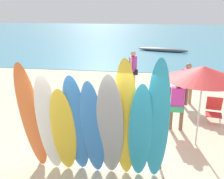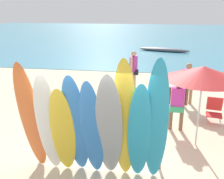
{
  "view_description": "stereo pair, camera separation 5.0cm",
  "coord_description": "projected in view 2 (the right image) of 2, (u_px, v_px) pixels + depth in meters",
  "views": [
    {
      "loc": [
        1.11,
        -5.44,
        3.7
      ],
      "look_at": [
        0.0,
        2.19,
        1.2
      ],
      "focal_mm": 41.8,
      "sensor_mm": 36.0,
      "label": 1
    },
    {
      "loc": [
        1.16,
        -5.43,
        3.7
      ],
      "look_at": [
        0.0,
        2.19,
        1.2
      ],
      "focal_mm": 41.8,
      "sensor_mm": 36.0,
      "label": 2
    }
  ],
  "objects": [
    {
      "name": "beach_umbrella",
      "position": [
        203.0,
        73.0,
        6.62
      ],
      "size": [
        1.99,
        1.99,
        2.24
      ],
      "color": "silver",
      "rests_on": "ground"
    },
    {
      "name": "beachgoer_strolling",
      "position": [
        133.0,
        67.0,
        11.83
      ],
      "size": [
        0.46,
        0.64,
        1.75
      ],
      "rotation": [
        0.0,
        0.0,
        1.29
      ],
      "color": "tan",
      "rests_on": "ground"
    },
    {
      "name": "beach_chair_red",
      "position": [
        214.0,
        109.0,
        8.58
      ],
      "size": [
        0.61,
        0.74,
        0.83
      ],
      "rotation": [
        0.0,
        0.0,
        -0.18
      ],
      "color": "#B7B7BC",
      "rests_on": "ground"
    },
    {
      "name": "surfboard_yellow_2",
      "position": [
        63.0,
        132.0,
        5.63
      ],
      "size": [
        0.59,
        0.67,
        2.17
      ],
      "primitive_type": "ellipsoid",
      "rotation": [
        0.25,
        0.0,
        0.1
      ],
      "color": "yellow",
      "rests_on": "ground"
    },
    {
      "name": "surfboard_blue_4",
      "position": [
        92.0,
        130.0,
        5.49
      ],
      "size": [
        0.54,
        0.69,
        2.37
      ],
      "primitive_type": "ellipsoid",
      "rotation": [
        0.25,
        0.0,
        -0.06
      ],
      "color": "#337AD1",
      "rests_on": "ground"
    },
    {
      "name": "beachgoer_midbeach",
      "position": [
        188.0,
        81.0,
        9.95
      ],
      "size": [
        0.6,
        0.31,
        1.63
      ],
      "rotation": [
        0.0,
        0.0,
        0.27
      ],
      "color": "#9E704C",
      "rests_on": "ground"
    },
    {
      "name": "surfboard_teal_8",
      "position": [
        156.0,
        124.0,
        5.25
      ],
      "size": [
        0.48,
        0.64,
        2.84
      ],
      "primitive_type": "ellipsoid",
      "rotation": [
        0.2,
        0.0,
        -0.01
      ],
      "color": "#289EC6",
      "rests_on": "ground"
    },
    {
      "name": "surfboard_white_1",
      "position": [
        49.0,
        125.0,
        5.6
      ],
      "size": [
        0.58,
        0.72,
        2.47
      ],
      "primitive_type": "ellipsoid",
      "rotation": [
        0.24,
        0.0,
        0.08
      ],
      "color": "white",
      "rests_on": "ground"
    },
    {
      "name": "ground",
      "position": [
        136.0,
        57.0,
        19.58
      ],
      "size": [
        60.0,
        60.0,
        0.0
      ],
      "primitive_type": "plane",
      "color": "beige"
    },
    {
      "name": "ocean_water",
      "position": [
        143.0,
        35.0,
        33.86
      ],
      "size": [
        60.0,
        40.0,
        0.02
      ],
      "primitive_type": "cube",
      "color": "teal",
      "rests_on": "ground"
    },
    {
      "name": "surfboard_rack",
      "position": [
        98.0,
        145.0,
        6.26
      ],
      "size": [
        3.06,
        0.07,
        0.64
      ],
      "color": "brown",
      "rests_on": "ground"
    },
    {
      "name": "surfboard_grey_5",
      "position": [
        109.0,
        129.0,
        5.39
      ],
      "size": [
        0.6,
        0.79,
        2.52
      ],
      "primitive_type": "ellipsoid",
      "rotation": [
        0.27,
        0.0,
        0.06
      ],
      "color": "#999EA3",
      "rests_on": "ground"
    },
    {
      "name": "beachgoer_near_rack",
      "position": [
        177.0,
        102.0,
        7.87
      ],
      "size": [
        0.6,
        0.25,
        1.58
      ],
      "rotation": [
        0.0,
        0.0,
        3.05
      ],
      "color": "brown",
      "rests_on": "ground"
    },
    {
      "name": "distant_boat",
      "position": [
        164.0,
        50.0,
        21.74
      ],
      "size": [
        4.25,
        1.71,
        0.33
      ],
      "color": "#4C515B",
      "rests_on": "ground"
    },
    {
      "name": "surfboard_orange_0",
      "position": [
        31.0,
        119.0,
        5.68
      ],
      "size": [
        0.56,
        0.71,
        2.68
      ],
      "primitive_type": "ellipsoid",
      "rotation": [
        0.22,
        0.0,
        -0.07
      ],
      "color": "orange",
      "rests_on": "ground"
    },
    {
      "name": "surfboard_blue_3",
      "position": [
        76.0,
        127.0,
        5.56
      ],
      "size": [
        0.55,
        0.72,
        2.46
      ],
      "primitive_type": "ellipsoid",
      "rotation": [
        0.26,
        0.0,
        -0.02
      ],
      "color": "#337AD1",
      "rests_on": "ground"
    },
    {
      "name": "surfboard_teal_7",
      "position": [
        139.0,
        134.0,
        5.39
      ],
      "size": [
        0.53,
        0.64,
        2.34
      ],
      "primitive_type": "ellipsoid",
      "rotation": [
        0.23,
        0.0,
        0.07
      ],
      "color": "#289EC6",
      "rests_on": "ground"
    },
    {
      "name": "surfboard_yellow_6",
      "position": [
        125.0,
        122.0,
        5.37
      ],
      "size": [
        0.52,
        0.62,
        2.8
      ],
      "primitive_type": "ellipsoid",
      "rotation": [
        0.19,
        0.0,
        -0.04
      ],
      "color": "yellow",
      "rests_on": "ground"
    }
  ]
}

